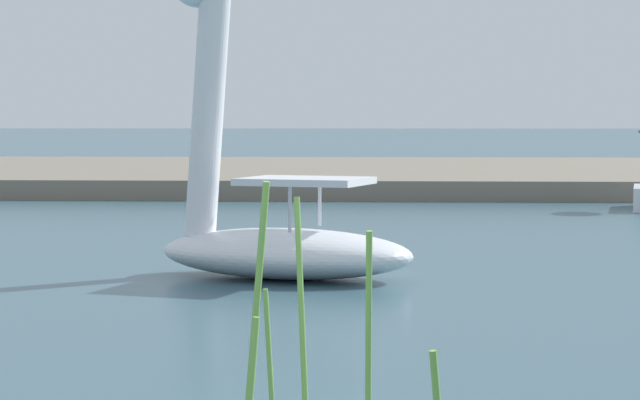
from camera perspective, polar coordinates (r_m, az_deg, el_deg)
The scene contains 3 objects.
shore_bank_far at distance 38.62m, azimuth 2.07°, elevation 1.18°, with size 126.58×19.27×0.46m, color slate.
swan_boat at distance 14.85m, azimuth -2.35°, elevation -0.25°, with size 3.36×2.34×3.84m.
reed_clump_foreground at distance 5.85m, azimuth 11.13°, elevation -8.19°, with size 3.05×1.83×1.54m.
Camera 1 is at (0.76, -5.02, 1.83)m, focal length 71.62 mm.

